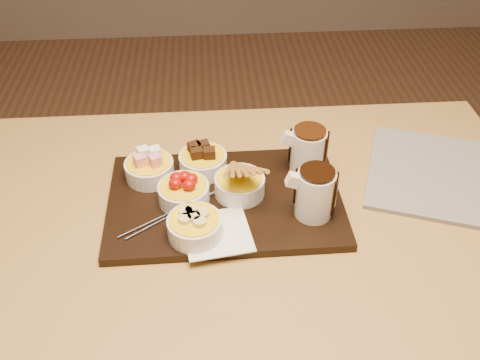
{
  "coord_description": "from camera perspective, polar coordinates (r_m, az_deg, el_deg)",
  "views": [
    {
      "loc": [
        -0.07,
        -0.74,
        1.47
      ],
      "look_at": [
        -0.01,
        0.05,
        0.81
      ],
      "focal_mm": 40.0,
      "sensor_mm": 36.0,
      "label": 1
    }
  ],
  "objects": [
    {
      "name": "pitcher_milk_chocolate",
      "position": [
        1.1,
        7.26,
        2.97
      ],
      "size": [
        0.07,
        0.07,
        0.1
      ],
      "primitive_type": "cylinder",
      "rotation": [
        0.0,
        0.0,
        0.01
      ],
      "color": "silver",
      "rests_on": "serving_board"
    },
    {
      "name": "bowl_biscotti",
      "position": [
        1.06,
        -0.04,
        -0.61
      ],
      "size": [
        0.1,
        0.1,
        0.04
      ],
      "primitive_type": "cylinder",
      "color": "silver",
      "rests_on": "serving_board"
    },
    {
      "name": "bowl_cake",
      "position": [
        1.12,
        -3.96,
        1.86
      ],
      "size": [
        0.1,
        0.1,
        0.04
      ],
      "primitive_type": "cylinder",
      "color": "silver",
      "rests_on": "serving_board"
    },
    {
      "name": "newspaper",
      "position": [
        1.21,
        22.12,
        0.17
      ],
      "size": [
        0.44,
        0.4,
        0.01
      ],
      "primitive_type": "cube",
      "rotation": [
        0.0,
        0.0,
        -0.35
      ],
      "color": "beige",
      "rests_on": "dining_table"
    },
    {
      "name": "serving_board",
      "position": [
        1.06,
        -1.61,
        -2.19
      ],
      "size": [
        0.46,
        0.3,
        0.02
      ],
      "primitive_type": "cube",
      "rotation": [
        0.0,
        0.0,
        0.01
      ],
      "color": "black",
      "rests_on": "dining_table"
    },
    {
      "name": "napkin",
      "position": [
        0.98,
        -2.46,
        -5.66
      ],
      "size": [
        0.14,
        0.14,
        0.0
      ],
      "primitive_type": "cube",
      "rotation": [
        0.0,
        0.0,
        0.15
      ],
      "color": "white",
      "rests_on": "serving_board"
    },
    {
      "name": "bowl_strawberries",
      "position": [
        1.04,
        -6.02,
        -1.44
      ],
      "size": [
        0.1,
        0.1,
        0.04
      ],
      "primitive_type": "cylinder",
      "color": "silver",
      "rests_on": "serving_board"
    },
    {
      "name": "bowl_marshmallows",
      "position": [
        1.11,
        -9.62,
        1.09
      ],
      "size": [
        0.1,
        0.1,
        0.04
      ],
      "primitive_type": "cylinder",
      "color": "silver",
      "rests_on": "serving_board"
    },
    {
      "name": "dining_table",
      "position": [
        1.11,
        0.68,
        -8.04
      ],
      "size": [
        1.2,
        0.8,
        0.75
      ],
      "color": "#A9803E",
      "rests_on": "ground"
    },
    {
      "name": "pitcher_dark_chocolate",
      "position": [
        1.0,
        8.01,
        -1.49
      ],
      "size": [
        0.07,
        0.07,
        0.1
      ],
      "primitive_type": "cylinder",
      "rotation": [
        0.0,
        0.0,
        0.01
      ],
      "color": "silver",
      "rests_on": "serving_board"
    },
    {
      "name": "fondue_skewers",
      "position": [
        1.03,
        -6.52,
        -3.02
      ],
      "size": [
        0.16,
        0.24,
        0.01
      ],
      "primitive_type": null,
      "rotation": [
        0.0,
        0.0,
        -1.0
      ],
      "color": "silver",
      "rests_on": "serving_board"
    },
    {
      "name": "bowl_bananas",
      "position": [
        0.97,
        -4.85,
        -5.06
      ],
      "size": [
        0.1,
        0.1,
        0.04
      ],
      "primitive_type": "cylinder",
      "color": "silver",
      "rests_on": "serving_board"
    }
  ]
}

